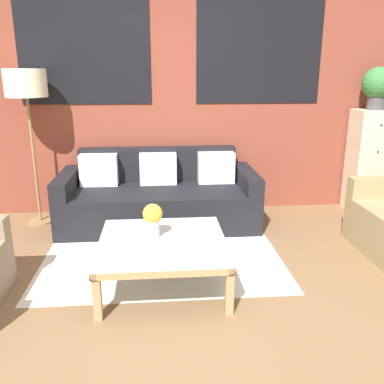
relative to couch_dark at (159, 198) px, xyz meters
The scene contains 9 objects.
ground_plane 1.98m from the couch_dark, 84.27° to the right, with size 16.00×16.00×0.00m, color brown.
wall_back_brick 1.24m from the couch_dark, 67.98° to the left, with size 8.40×0.09×2.80m.
rug 0.81m from the couch_dark, 88.52° to the right, with size 2.09×1.73×0.00m.
couch_dark is the anchor object (origin of this frame).
coffee_table 1.36m from the couch_dark, 89.17° to the right, with size 0.96×0.96×0.37m.
floor_lamp 1.74m from the couch_dark, behind, with size 0.42×0.42×1.63m.
drawer_cabinet 2.48m from the couch_dark, ahead, with size 0.42×0.36×1.18m.
potted_plant 2.72m from the couch_dark, ahead, with size 0.35×0.35×0.47m.
flower_vase 1.31m from the couch_dark, 92.24° to the right, with size 0.15×0.15×0.27m.
Camera 1 is at (-0.20, -2.26, 1.60)m, focal length 38.00 mm.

